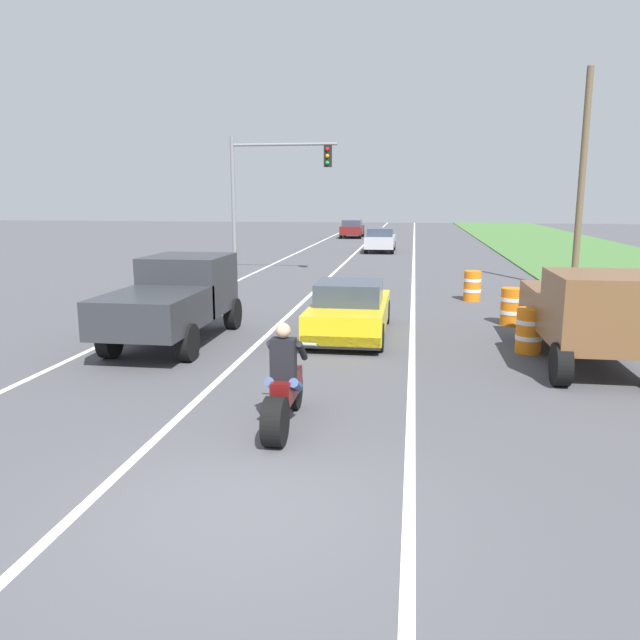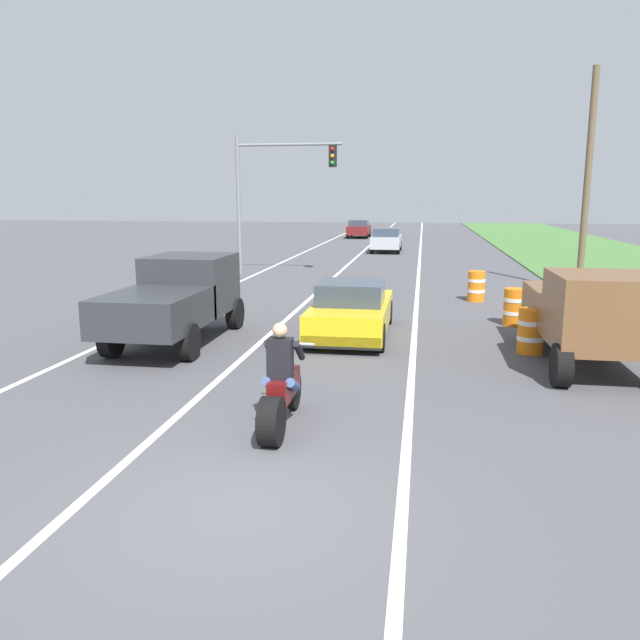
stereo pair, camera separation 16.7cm
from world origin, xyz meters
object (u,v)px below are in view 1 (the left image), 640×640
object	(u,v)px
construction_barrel_nearest	(529,330)
distant_car_far_ahead	(380,240)
distant_car_further_ahead	(352,229)
pickup_truck_left_lane_dark_grey	(175,296)
construction_barrel_mid	(511,306)
traffic_light_mast_near	(265,183)
motorcycle_with_rider	(284,391)
construction_barrel_far	(472,286)
sports_car_yellow	(350,311)
pickup_truck_right_shoulder_brown	(589,311)

from	to	relation	value
construction_barrel_nearest	distant_car_far_ahead	bearing A→B (deg)	100.32
distant_car_far_ahead	distant_car_further_ahead	world-z (taller)	same
pickup_truck_left_lane_dark_grey	distant_car_further_ahead	bearing A→B (deg)	89.59
construction_barrel_mid	distant_car_further_ahead	distance (m)	37.10
traffic_light_mast_near	motorcycle_with_rider	bearing A→B (deg)	-75.88
construction_barrel_far	construction_barrel_mid	bearing A→B (deg)	-80.16
pickup_truck_left_lane_dark_grey	sports_car_yellow	bearing A→B (deg)	18.63
motorcycle_with_rider	distant_car_further_ahead	world-z (taller)	motorcycle_with_rider
pickup_truck_right_shoulder_brown	distant_car_further_ahead	bearing A→B (deg)	102.39
traffic_light_mast_near	pickup_truck_left_lane_dark_grey	bearing A→B (deg)	-85.91
construction_barrel_nearest	construction_barrel_far	bearing A→B (deg)	94.96
construction_barrel_far	distant_car_far_ahead	xyz separation A→B (m)	(-4.04, 18.49, 0.27)
pickup_truck_right_shoulder_brown	construction_barrel_mid	distance (m)	4.02
sports_car_yellow	pickup_truck_left_lane_dark_grey	world-z (taller)	pickup_truck_left_lane_dark_grey
construction_barrel_mid	distant_car_further_ahead	xyz separation A→B (m)	(-7.86, 36.26, 0.27)
pickup_truck_right_shoulder_brown	construction_barrel_nearest	bearing A→B (deg)	143.90
distant_car_far_ahead	distant_car_further_ahead	xyz separation A→B (m)	(-3.15, 13.84, 0.00)
motorcycle_with_rider	construction_barrel_mid	distance (m)	9.62
construction_barrel_nearest	distant_car_further_ahead	bearing A→B (deg)	101.20
motorcycle_with_rider	construction_barrel_far	distance (m)	13.00
motorcycle_with_rider	pickup_truck_right_shoulder_brown	world-z (taller)	pickup_truck_right_shoulder_brown
pickup_truck_left_lane_dark_grey	distant_car_far_ahead	size ratio (longest dim) A/B	1.20
motorcycle_with_rider	construction_barrel_far	xyz separation A→B (m)	(3.79, 12.44, -0.09)
construction_barrel_far	distant_car_far_ahead	size ratio (longest dim) A/B	0.25
traffic_light_mast_near	distant_car_further_ahead	distance (m)	26.61
traffic_light_mast_near	construction_barrel_mid	bearing A→B (deg)	-47.34
motorcycle_with_rider	construction_barrel_far	size ratio (longest dim) A/B	2.21
construction_barrel_mid	construction_barrel_far	distance (m)	3.98
traffic_light_mast_near	construction_barrel_nearest	world-z (taller)	traffic_light_mast_near
traffic_light_mast_near	distant_car_further_ahead	size ratio (longest dim) A/B	1.50
construction_barrel_nearest	sports_car_yellow	bearing A→B (deg)	164.33
distant_car_further_ahead	motorcycle_with_rider	bearing A→B (deg)	-85.66
motorcycle_with_rider	traffic_light_mast_near	distance (m)	19.26
pickup_truck_left_lane_dark_grey	motorcycle_with_rider	bearing A→B (deg)	-54.72
construction_barrel_mid	distant_car_far_ahead	distance (m)	22.91
construction_barrel_nearest	motorcycle_with_rider	bearing A→B (deg)	-129.19
pickup_truck_left_lane_dark_grey	traffic_light_mast_near	distance (m)	13.53
sports_car_yellow	construction_barrel_mid	size ratio (longest dim) A/B	4.30
pickup_truck_right_shoulder_brown	construction_barrel_nearest	xyz separation A→B (m)	(-1.01, 0.74, -0.60)
traffic_light_mast_near	distant_car_far_ahead	distance (m)	13.67
pickup_truck_left_lane_dark_grey	distant_car_further_ahead	size ratio (longest dim) A/B	1.20
traffic_light_mast_near	distant_car_far_ahead	xyz separation A→B (m)	(4.37, 12.55, -3.23)
traffic_light_mast_near	construction_barrel_nearest	bearing A→B (deg)	-55.21
pickup_truck_left_lane_dark_grey	pickup_truck_right_shoulder_brown	xyz separation A→B (m)	(9.10, -0.55, 0.00)
motorcycle_with_rider	traffic_light_mast_near	size ratio (longest dim) A/B	0.37
construction_barrel_nearest	traffic_light_mast_near	bearing A→B (deg)	124.79
pickup_truck_left_lane_dark_grey	distant_car_far_ahead	bearing A→B (deg)	82.40
pickup_truck_right_shoulder_brown	construction_barrel_nearest	distance (m)	1.39
sports_car_yellow	traffic_light_mast_near	world-z (taller)	traffic_light_mast_near
construction_barrel_nearest	distant_car_further_ahead	xyz separation A→B (m)	(-7.79, 39.38, 0.27)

